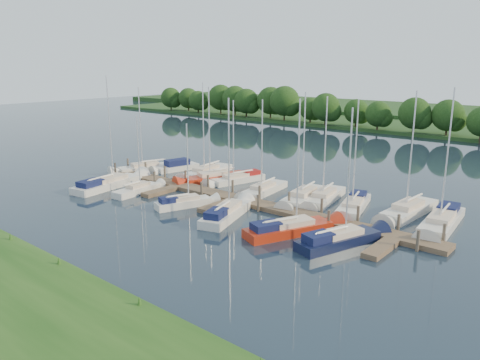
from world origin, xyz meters
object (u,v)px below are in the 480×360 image
Objects in this scene: dock at (233,201)px; motorboat at (176,168)px; sailboat_n_0 at (144,169)px; sailboat_n_5 at (263,191)px; sailboat_s_2 at (185,203)px.

motorboat is at bearing 157.72° from dock.
sailboat_n_0 reaches higher than dock.
sailboat_n_0 is at bearing 59.50° from motorboat.
sailboat_n_0 is (-17.34, 3.21, 0.07)m from dock.
dock is 15.86m from motorboat.
sailboat_n_0 is 17.61m from sailboat_n_5.
motorboat is (-14.68, 6.01, 0.16)m from dock.
sailboat_n_0 is at bearing -2.63° from sailboat_n_5.
motorboat is 0.78× the size of sailboat_s_2.
motorboat is (2.66, 2.80, 0.08)m from sailboat_n_0.
sailboat_n_5 reaches higher than dock.
sailboat_n_0 reaches higher than sailboat_n_5.
sailboat_n_0 is at bearing 169.50° from dock.
sailboat_n_5 is at bearing 91.24° from sailboat_s_2.
dock is 4.89× the size of sailboat_s_2.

